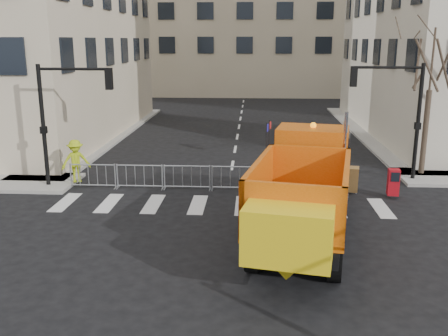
# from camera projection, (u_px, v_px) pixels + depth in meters

# --- Properties ---
(ground) EXTENTS (120.00, 120.00, 0.00)m
(ground) POSITION_uv_depth(u_px,v_px,m) (215.00, 266.00, 14.51)
(ground) COLOR black
(ground) RESTS_ON ground
(sidewalk_back) EXTENTS (64.00, 5.00, 0.15)m
(sidewalk_back) POSITION_uv_depth(u_px,v_px,m) (229.00, 183.00, 22.71)
(sidewalk_back) COLOR gray
(sidewalk_back) RESTS_ON ground
(traffic_light_left) EXTENTS (0.18, 0.18, 5.40)m
(traffic_light_left) POSITION_uv_depth(u_px,v_px,m) (43.00, 128.00, 21.54)
(traffic_light_left) COLOR black
(traffic_light_left) RESTS_ON ground
(traffic_light_right) EXTENTS (0.18, 0.18, 5.40)m
(traffic_light_right) POSITION_uv_depth(u_px,v_px,m) (418.00, 124.00, 22.54)
(traffic_light_right) COLOR black
(traffic_light_right) RESTS_ON ground
(crowd_barriers) EXTENTS (12.60, 0.60, 1.10)m
(crowd_barriers) POSITION_uv_depth(u_px,v_px,m) (211.00, 178.00, 21.76)
(crowd_barriers) COLOR #9EA0A5
(crowd_barriers) RESTS_ON ground
(street_tree) EXTENTS (3.00, 3.00, 7.50)m
(street_tree) POSITION_uv_depth(u_px,v_px,m) (429.00, 98.00, 23.20)
(street_tree) COLOR #382B21
(street_tree) RESTS_ON ground
(plow_truck) EXTENTS (4.84, 10.85, 4.08)m
(plow_truck) POSITION_uv_depth(u_px,v_px,m) (305.00, 188.00, 15.88)
(plow_truck) COLOR black
(plow_truck) RESTS_ON ground
(cop_a) EXTENTS (0.82, 0.70, 1.89)m
(cop_a) POSITION_uv_depth(u_px,v_px,m) (319.00, 174.00, 20.82)
(cop_a) COLOR black
(cop_a) RESTS_ON ground
(cop_b) EXTENTS (0.98, 0.91, 1.61)m
(cop_b) POSITION_uv_depth(u_px,v_px,m) (303.00, 177.00, 20.89)
(cop_b) COLOR black
(cop_b) RESTS_ON ground
(cop_c) EXTENTS (0.94, 0.98, 1.64)m
(cop_c) POSITION_uv_depth(u_px,v_px,m) (323.00, 177.00, 20.84)
(cop_c) COLOR black
(cop_c) RESTS_ON ground
(worker) EXTENTS (1.44, 1.20, 1.93)m
(worker) POSITION_uv_depth(u_px,v_px,m) (76.00, 161.00, 22.34)
(worker) COLOR #A7BE16
(worker) RESTS_ON sidewalk_back
(newspaper_box) EXTENTS (0.49, 0.44, 1.10)m
(newspaper_box) POSITION_uv_depth(u_px,v_px,m) (393.00, 182.00, 20.52)
(newspaper_box) COLOR #A40C16
(newspaper_box) RESTS_ON sidewalk_back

